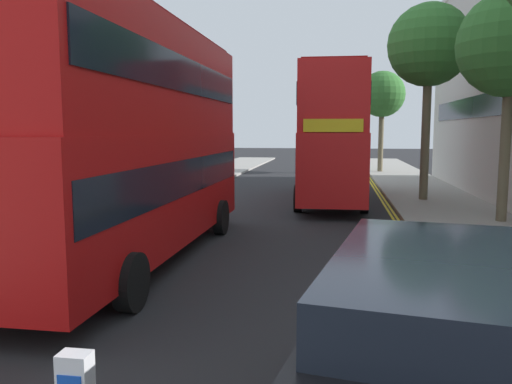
{
  "coord_description": "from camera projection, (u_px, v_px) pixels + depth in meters",
  "views": [
    {
      "loc": [
        2.22,
        0.16,
        3.13
      ],
      "look_at": [
        0.5,
        11.0,
        1.8
      ],
      "focal_mm": 35.79,
      "sensor_mm": 36.0,
      "label": 1
    }
  ],
  "objects": [
    {
      "name": "street_tree_far",
      "position": [
        429.0,
        47.0,
        21.47
      ],
      "size": [
        3.47,
        3.47,
        8.3
      ],
      "color": "#6B6047",
      "rests_on": "sidewalk_right"
    },
    {
      "name": "street_tree_mid",
      "position": [
        382.0,
        95.0,
        36.74
      ],
      "size": [
        3.3,
        3.3,
        7.23
      ],
      "color": "#6B6047",
      "rests_on": "sidewalk_right"
    },
    {
      "name": "sidewalk_right",
      "position": [
        480.0,
        233.0,
        15.24
      ],
      "size": [
        4.0,
        80.0,
        0.14
      ],
      "primitive_type": "cube",
      "color": "#9E9991",
      "rests_on": "ground"
    },
    {
      "name": "double_decker_bus_away",
      "position": [
        135.0,
        135.0,
        12.01
      ],
      "size": [
        2.85,
        10.83,
        5.64
      ],
      "color": "#B20F0F",
      "rests_on": "ground"
    },
    {
      "name": "sidewalk_left",
      "position": [
        75.0,
        221.0,
        17.26
      ],
      "size": [
        4.0,
        80.0,
        0.14
      ],
      "primitive_type": "cube",
      "color": "#9E9991",
      "rests_on": "ground"
    },
    {
      "name": "kerb_line_outer",
      "position": [
        418.0,
        248.0,
        13.61
      ],
      "size": [
        0.1,
        56.0,
        0.01
      ],
      "primitive_type": "cube",
      "color": "yellow",
      "rests_on": "ground"
    },
    {
      "name": "street_tree_near",
      "position": [
        511.0,
        45.0,
        16.24
      ],
      "size": [
        3.39,
        3.39,
        7.43
      ],
      "color": "#6B6047",
      "rests_on": "sidewalk_right"
    },
    {
      "name": "double_decker_bus_oncoming",
      "position": [
        331.0,
        133.0,
        22.45
      ],
      "size": [
        3.01,
        10.87,
        5.64
      ],
      "color": "red",
      "rests_on": "ground"
    },
    {
      "name": "kerb_line_inner",
      "position": [
        411.0,
        248.0,
        13.64
      ],
      "size": [
        0.1,
        56.0,
        0.01
      ],
      "primitive_type": "cube",
      "color": "yellow",
      "rests_on": "ground"
    }
  ]
}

